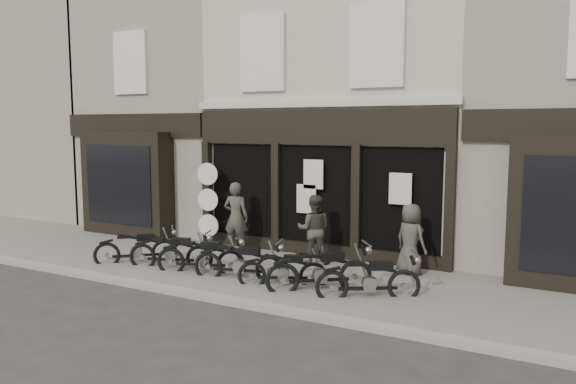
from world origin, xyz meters
The scene contains 17 objects.
ground_plane centered at (0.00, 0.00, 0.00)m, with size 90.00×90.00×0.00m, color #2D2B28.
pavement centered at (0.00, 0.90, 0.06)m, with size 30.00×4.20×0.12m, color slate.
kerb centered at (0.00, -1.25, 0.07)m, with size 30.00×0.25×0.13m, color gray.
central_building centered at (0.00, 5.95, 4.08)m, with size 7.30×6.22×8.34m.
neighbour_left centered at (-6.35, 5.90, 4.04)m, with size 5.60×6.73×8.34m.
filler_left centered at (-14.50, 6.00, 4.10)m, with size 11.00×6.00×8.20m, color gray.
motorcycle_0 centered at (-3.55, 0.10, 0.39)m, with size 1.66×1.53×0.97m.
motorcycle_1 centered at (-2.47, 0.15, 0.40)m, with size 1.99×1.00×1.00m.
motorcycle_2 centered at (-1.52, 0.08, 0.40)m, with size 2.05×0.96×1.02m.
motorcycle_3 centered at (-0.47, 0.09, 0.40)m, with size 2.06×0.85×1.01m.
motorcycle_4 centered at (0.63, 0.10, 0.37)m, with size 1.79×1.07×0.92m.
motorcycle_5 centered at (1.48, 0.16, 0.43)m, with size 1.92×1.60×1.08m.
motorcycle_6 centered at (2.54, 0.16, 0.40)m, with size 1.89×1.32×1.01m.
man_left centered at (-1.99, 2.19, 1.06)m, with size 0.69×0.45×1.89m, color #403A35.
man_centre centered at (0.38, 2.07, 0.97)m, with size 0.83×0.64×1.70m, color #3B3830.
man_right centered at (2.75, 2.21, 0.93)m, with size 0.79×0.52×1.62m, color #413B36.
advert_sign_post centered at (-3.07, 2.43, 1.24)m, with size 0.62×0.40×2.55m.
Camera 1 is at (6.33, -10.07, 3.50)m, focal length 35.00 mm.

